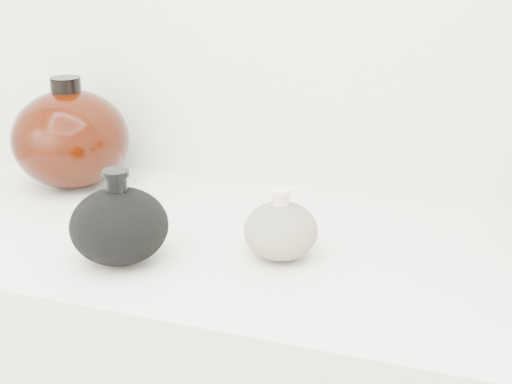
% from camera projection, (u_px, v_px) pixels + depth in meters
% --- Properties ---
extents(black_gourd_vase, '(0.16, 0.16, 0.13)m').
position_uv_depth(black_gourd_vase, '(119.00, 225.00, 0.98)').
color(black_gourd_vase, black).
rests_on(black_gourd_vase, display_counter).
extents(cream_gourd_vase, '(0.13, 0.13, 0.10)m').
position_uv_depth(cream_gourd_vase, '(281.00, 230.00, 0.99)').
color(cream_gourd_vase, '#B8AE8C').
rests_on(cream_gourd_vase, display_counter).
extents(left_round_pot, '(0.22, 0.22, 0.20)m').
position_uv_depth(left_round_pot, '(71.00, 138.00, 1.26)').
color(left_round_pot, black).
rests_on(left_round_pot, display_counter).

